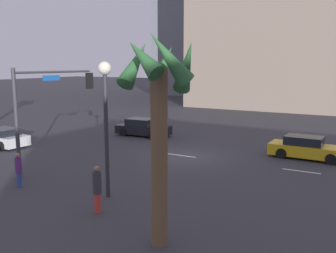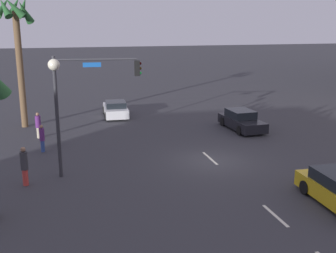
# 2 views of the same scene
# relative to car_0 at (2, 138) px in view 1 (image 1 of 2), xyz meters

# --- Properties ---
(ground_plane) EXTENTS (220.00, 220.00, 0.00)m
(ground_plane) POSITION_rel_car_0_xyz_m (-12.63, -3.72, -0.61)
(ground_plane) COLOR #333338
(lane_stripe_2) EXTENTS (2.01, 0.14, 0.01)m
(lane_stripe_2) POSITION_rel_car_0_xyz_m (-19.64, -3.72, -0.60)
(lane_stripe_2) COLOR silver
(lane_stripe_2) RESTS_ON ground_plane
(lane_stripe_3) EXTENTS (2.30, 0.14, 0.01)m
(lane_stripe_3) POSITION_rel_car_0_xyz_m (-12.15, -3.72, -0.60)
(lane_stripe_3) COLOR silver
(lane_stripe_3) RESTS_ON ground_plane
(car_0) EXTENTS (4.06, 2.08, 1.30)m
(car_0) POSITION_rel_car_0_xyz_m (0.00, 0.00, 0.00)
(car_0) COLOR silver
(car_0) RESTS_ON ground_plane
(car_1) EXTENTS (4.64, 1.93, 1.38)m
(car_1) POSITION_rel_car_0_xyz_m (-19.42, -6.84, 0.03)
(car_1) COLOR gold
(car_1) RESTS_ON ground_plane
(car_3) EXTENTS (4.44, 2.11, 1.39)m
(car_3) POSITION_rel_car_0_xyz_m (-6.47, -8.25, 0.03)
(car_3) COLOR black
(car_3) RESTS_ON ground_plane
(traffic_signal) EXTENTS (0.77, 5.37, 5.60)m
(traffic_signal) POSITION_rel_car_0_xyz_m (-7.49, 2.69, 3.24)
(traffic_signal) COLOR #38383D
(traffic_signal) RESTS_ON ground_plane
(streetlamp) EXTENTS (0.56, 0.56, 5.89)m
(streetlamp) POSITION_rel_car_0_xyz_m (-12.89, 4.55, 3.54)
(streetlamp) COLOR #2D2D33
(streetlamp) RESTS_ON ground_plane
(pedestrian_0) EXTENTS (0.36, 0.36, 1.91)m
(pedestrian_0) POSITION_rel_car_0_xyz_m (-13.67, 6.20, 0.40)
(pedestrian_0) COLOR #BF3833
(pedestrian_0) RESTS_ON ground_plane
(pedestrian_1) EXTENTS (0.32, 0.32, 1.66)m
(pedestrian_1) POSITION_rel_car_0_xyz_m (-8.40, 5.54, 0.27)
(pedestrian_1) COLOR #2D478C
(pedestrian_1) RESTS_ON ground_plane
(palm_tree_1) EXTENTS (2.51, 2.61, 6.79)m
(palm_tree_1) POSITION_rel_car_0_xyz_m (-17.13, 7.27, 4.03)
(palm_tree_1) COLOR brown
(palm_tree_1) RESTS_ON ground_plane
(building_2) EXTENTS (12.54, 15.30, 29.46)m
(building_2) POSITION_rel_car_0_xyz_m (8.95, -50.50, 14.12)
(building_2) COLOR slate
(building_2) RESTS_ON ground_plane
(building_3) EXTENTS (20.90, 13.89, 25.61)m
(building_3) POSITION_rel_car_0_xyz_m (-10.50, -35.17, 12.19)
(building_3) COLOR gray
(building_3) RESTS_ON ground_plane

